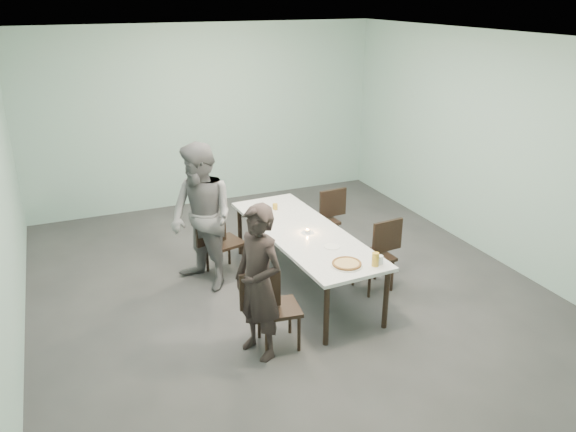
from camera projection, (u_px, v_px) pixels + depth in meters
name	position (u px, v px, depth m)	size (l,w,h in m)	color
ground	(288.00, 290.00, 6.96)	(7.00, 7.00, 0.00)	#333335
room_shell	(288.00, 130.00, 6.21)	(6.02, 7.02, 3.01)	#97BFB6
table	(304.00, 236.00, 6.81)	(1.03, 2.64, 0.75)	white
chair_near_left	(271.00, 304.00, 5.70)	(0.63, 0.47, 0.87)	black
chair_far_left	(219.00, 239.00, 7.19)	(0.65, 0.52, 0.87)	black
chair_near_right	(379.00, 250.00, 6.88)	(0.63, 0.46, 0.87)	black
chair_far_right	(326.00, 215.00, 7.95)	(0.63, 0.45, 0.87)	black
diner_near	(259.00, 283.00, 5.48)	(0.59, 0.39, 1.61)	black
diner_far	(202.00, 218.00, 6.76)	(0.89, 0.69, 1.83)	slate
pizza	(347.00, 264.00, 5.94)	(0.34, 0.34, 0.04)	white
side_plate	(332.00, 247.00, 6.37)	(0.18, 0.18, 0.01)	white
beer_glass	(375.00, 259.00, 5.91)	(0.08, 0.08, 0.15)	gold
water_tumbler	(379.00, 260.00, 5.97)	(0.08, 0.08, 0.09)	silver
tealight	(307.00, 231.00, 6.74)	(0.06, 0.06, 0.05)	silver
amber_tumbler	(275.00, 207.00, 7.46)	(0.07, 0.07, 0.08)	gold
menu	(261.00, 209.00, 7.46)	(0.30, 0.22, 0.01)	silver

